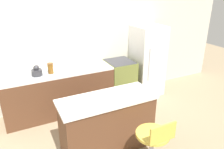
# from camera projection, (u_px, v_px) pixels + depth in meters

# --- Properties ---
(ground_plane) EXTENTS (14.00, 14.00, 0.00)m
(ground_plane) POSITION_uv_depth(u_px,v_px,m) (82.00, 115.00, 4.39)
(ground_plane) COLOR #998466
(wall_back) EXTENTS (8.00, 0.06, 2.60)m
(wall_back) POSITION_uv_depth(u_px,v_px,m) (67.00, 45.00, 4.45)
(wall_back) COLOR beige
(wall_back) RESTS_ON ground_plane
(back_counter) EXTENTS (2.12, 0.62, 0.90)m
(back_counter) POSITION_uv_depth(u_px,v_px,m) (60.00, 92.00, 4.37)
(back_counter) COLOR brown
(back_counter) RESTS_ON ground_plane
(kitchen_island) EXTENTS (1.46, 0.60, 0.89)m
(kitchen_island) POSITION_uv_depth(u_px,v_px,m) (107.00, 123.00, 3.39)
(kitchen_island) COLOR brown
(kitchen_island) RESTS_ON ground_plane
(oven_range) EXTENTS (0.58, 0.63, 0.90)m
(oven_range) POSITION_uv_depth(u_px,v_px,m) (120.00, 80.00, 4.92)
(oven_range) COLOR olive
(oven_range) RESTS_ON ground_plane
(refrigerator) EXTENTS (0.65, 0.67, 1.61)m
(refrigerator) POSITION_uv_depth(u_px,v_px,m) (147.00, 61.00, 5.07)
(refrigerator) COLOR silver
(refrigerator) RESTS_ON ground_plane
(stool_chair) EXTENTS (0.46, 0.46, 0.86)m
(stool_chair) POSITION_uv_depth(u_px,v_px,m) (153.00, 145.00, 2.96)
(stool_chair) COLOR #B7B7BC
(stool_chair) RESTS_ON ground_plane
(kettle) EXTENTS (0.19, 0.19, 0.20)m
(kettle) POSITION_uv_depth(u_px,v_px,m) (37.00, 71.00, 3.98)
(kettle) COLOR #333338
(kettle) RESTS_ON back_counter
(mixing_bowl) EXTENTS (0.21, 0.21, 0.10)m
(mixing_bowl) POSITION_uv_depth(u_px,v_px,m) (85.00, 65.00, 4.37)
(mixing_bowl) COLOR beige
(mixing_bowl) RESTS_ON back_counter
(canister_jar) EXTENTS (0.11, 0.11, 0.19)m
(canister_jar) POSITION_uv_depth(u_px,v_px,m) (51.00, 68.00, 4.07)
(canister_jar) COLOR brown
(canister_jar) RESTS_ON back_counter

